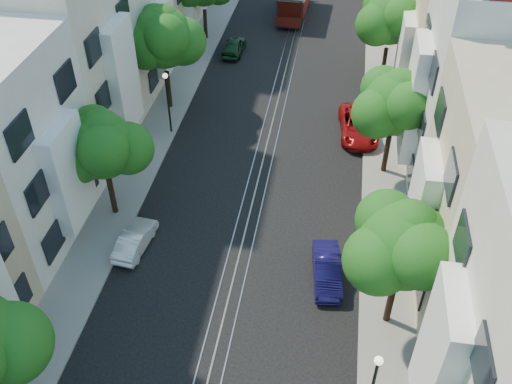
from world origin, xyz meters
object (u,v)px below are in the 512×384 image
at_px(tree_e_d, 392,18).
at_px(parked_car_w_mid, 135,240).
at_px(tree_w_b, 103,147).
at_px(lamp_east, 374,382).
at_px(tree_e_c, 396,105).
at_px(parked_car_e_mid, 327,270).
at_px(parked_car_e_far, 358,125).
at_px(tree_w_c, 164,39).
at_px(lamp_west, 167,94).
at_px(tree_e_b, 405,247).
at_px(parked_car_w_far, 234,46).

height_order(tree_e_d, parked_car_w_mid, tree_e_d).
xyz_separation_m(tree_w_b, lamp_east, (13.44, -9.98, -1.55)).
height_order(lamp_east, parked_car_w_mid, lamp_east).
distance_m(tree_e_c, parked_car_e_mid, 10.15).
height_order(parked_car_e_mid, parked_car_w_mid, parked_car_e_mid).
relative_size(tree_e_d, parked_car_e_far, 1.41).
relative_size(tree_w_b, parked_car_e_far, 1.29).
xyz_separation_m(tree_w_c, lamp_west, (0.84, -2.98, -2.22)).
distance_m(tree_e_d, parked_car_w_mid, 23.42).
bearing_deg(parked_car_e_far, tree_e_d, 71.09).
height_order(tree_e_c, parked_car_w_mid, tree_e_c).
height_order(lamp_west, parked_car_e_mid, lamp_west).
relative_size(lamp_west, parked_car_w_mid, 1.25).
xyz_separation_m(tree_e_b, lamp_west, (-13.56, 13.02, -1.89)).
relative_size(tree_w_b, lamp_east, 1.51).
bearing_deg(tree_w_c, lamp_west, -74.25).
height_order(tree_w_b, lamp_east, tree_w_b).
bearing_deg(lamp_west, tree_w_c, 105.75).
distance_m(tree_e_c, tree_w_c, 15.25).
xyz_separation_m(tree_e_d, parked_car_w_far, (-11.66, 2.82, -4.24)).
bearing_deg(parked_car_w_mid, lamp_east, 152.23).
xyz_separation_m(tree_e_c, parked_car_w_mid, (-12.52, -8.32, -4.05)).
bearing_deg(parked_car_w_far, parked_car_e_mid, 113.10).
relative_size(tree_e_b, tree_e_c, 1.03).
bearing_deg(tree_e_d, parked_car_w_far, 166.39).
bearing_deg(lamp_east, parked_car_e_mid, 104.99).
xyz_separation_m(tree_e_d, tree_w_c, (-14.40, -6.00, 0.20)).
height_order(tree_e_b, parked_car_e_far, tree_e_b).
xyz_separation_m(tree_e_d, parked_car_w_mid, (-12.52, -19.32, -4.32)).
xyz_separation_m(tree_w_b, parked_car_w_far, (2.74, 19.82, -3.77)).
distance_m(tree_e_b, parked_car_e_mid, 5.46).
height_order(tree_e_b, tree_w_c, tree_w_c).
distance_m(lamp_east, parked_car_w_far, 31.74).
bearing_deg(tree_e_c, tree_w_c, 160.85).
relative_size(tree_e_b, parked_car_w_mid, 2.00).
relative_size(tree_e_d, parked_car_w_mid, 2.05).
relative_size(tree_e_c, parked_car_w_far, 1.78).
xyz_separation_m(tree_e_b, lamp_east, (-0.96, -4.98, -1.89)).
bearing_deg(parked_car_e_mid, tree_e_d, 74.48).
height_order(tree_w_c, parked_car_w_far, tree_w_c).
bearing_deg(tree_w_c, parked_car_w_far, 72.75).
height_order(lamp_east, parked_car_w_far, lamp_east).
distance_m(tree_e_c, lamp_west, 13.82).
xyz_separation_m(tree_e_c, parked_car_w_far, (-11.66, 13.82, -3.97)).
bearing_deg(tree_e_b, parked_car_w_mid, 167.92).
xyz_separation_m(tree_w_c, parked_car_e_far, (12.74, -1.24, -4.39)).
height_order(parked_car_w_mid, parked_car_w_far, parked_car_w_far).
bearing_deg(tree_e_d, tree_e_b, -90.00).
bearing_deg(tree_e_c, tree_e_d, 90.00).
height_order(tree_e_b, tree_e_c, tree_e_b).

